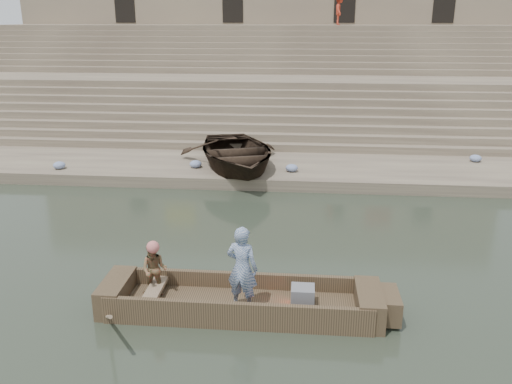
# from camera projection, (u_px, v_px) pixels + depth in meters

# --- Properties ---
(ground) EXTENTS (120.00, 120.00, 0.00)m
(ground) POSITION_uv_depth(u_px,v_px,m) (185.00, 269.00, 12.55)
(ground) COLOR #273124
(ground) RESTS_ON ground
(lower_landing) EXTENTS (32.00, 4.00, 0.40)m
(lower_landing) POSITION_uv_depth(u_px,v_px,m) (231.00, 169.00, 20.04)
(lower_landing) COLOR gray
(lower_landing) RESTS_ON ground
(mid_landing) EXTENTS (32.00, 3.00, 2.80)m
(mid_landing) POSITION_uv_depth(u_px,v_px,m) (251.00, 106.00, 26.76)
(mid_landing) COLOR gray
(mid_landing) RESTS_ON ground
(upper_landing) EXTENTS (32.00, 3.00, 5.20)m
(upper_landing) POSITION_uv_depth(u_px,v_px,m) (262.00, 69.00, 32.99)
(upper_landing) COLOR gray
(upper_landing) RESTS_ON ground
(ghat_steps) EXTENTS (32.00, 11.00, 5.20)m
(ghat_steps) POSITION_uv_depth(u_px,v_px,m) (254.00, 93.00, 28.23)
(ghat_steps) COLOR gray
(ghat_steps) RESTS_ON ground
(building_wall) EXTENTS (32.00, 5.07, 11.20)m
(building_wall) POSITION_uv_depth(u_px,v_px,m) (267.00, 18.00, 35.83)
(building_wall) COLOR gray
(building_wall) RESTS_ON ground
(main_rowboat) EXTENTS (5.00, 1.30, 0.22)m
(main_rowboat) POSITION_uv_depth(u_px,v_px,m) (240.00, 307.00, 10.68)
(main_rowboat) COLOR brown
(main_rowboat) RESTS_ON ground
(rowboat_trim) EXTENTS (6.04, 2.63, 1.79)m
(rowboat_trim) POSITION_uv_depth(u_px,v_px,m) (250.00, 299.00, 10.60)
(rowboat_trim) COLOR brown
(rowboat_trim) RESTS_ON ground
(standing_man) EXTENTS (0.71, 0.57, 1.72)m
(standing_man) POSITION_uv_depth(u_px,v_px,m) (242.00, 268.00, 10.19)
(standing_man) COLOR navy
(standing_man) RESTS_ON main_rowboat
(rowing_man) EXTENTS (0.55, 0.43, 1.12)m
(rowing_man) POSITION_uv_depth(u_px,v_px,m) (154.00, 270.00, 10.78)
(rowing_man) COLOR #26723B
(rowing_man) RESTS_ON main_rowboat
(television) EXTENTS (0.46, 0.42, 0.40)m
(television) POSITION_uv_depth(u_px,v_px,m) (302.00, 296.00, 10.48)
(television) COLOR slate
(television) RESTS_ON main_rowboat
(beached_rowboat) EXTENTS (5.20, 6.20, 1.10)m
(beached_rowboat) POSITION_uv_depth(u_px,v_px,m) (236.00, 153.00, 19.35)
(beached_rowboat) COLOR #2D2116
(beached_rowboat) RESTS_ON lower_landing
(pedestrian) EXTENTS (0.68, 1.12, 1.68)m
(pedestrian) POSITION_uv_depth(u_px,v_px,m) (340.00, 10.00, 31.02)
(pedestrian) COLOR #B9331F
(pedestrian) RESTS_ON upper_landing
(cloth_bundles) EXTENTS (15.85, 2.86, 0.26)m
(cloth_bundles) POSITION_uv_depth(u_px,v_px,m) (256.00, 162.00, 19.74)
(cloth_bundles) COLOR #3F5999
(cloth_bundles) RESTS_ON lower_landing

